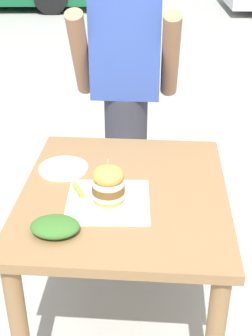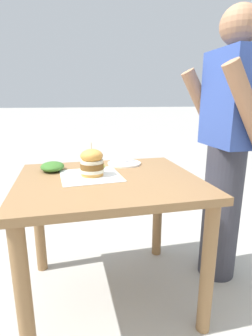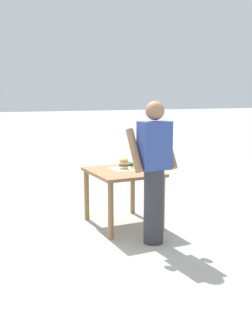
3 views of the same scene
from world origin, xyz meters
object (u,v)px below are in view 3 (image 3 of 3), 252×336
Objects in this scene: side_salad at (128,164)px; pickle_spear at (134,168)px; side_plate_with_forks at (147,170)px; patio_table at (123,180)px; sandwich at (124,163)px; diner_across_table at (154,171)px.

pickle_spear is at bearing 81.58° from side_salad.
patio_table is at bearing -28.41° from side_plate_with_forks.
sandwich is at bearing 52.87° from side_salad.
diner_across_table reaches higher than pickle_spear.
sandwich reaches higher than side_plate_with_forks.
sandwich reaches higher than patio_table.
patio_table is 0.24m from pickle_spear.
patio_table is 10.16× the size of pickle_spear.
sandwich is 0.28m from side_salad.
sandwich reaches higher than pickle_spear.
side_plate_with_forks is at bearing 151.59° from patio_table.
patio_table is 0.58× the size of diner_across_table.
side_plate_with_forks is 0.13× the size of diner_across_table.
pickle_spear is 0.44× the size of side_plate_with_forks.
patio_table is 0.35m from side_plate_with_forks.
diner_across_table is (0.24, 0.60, 0.12)m from side_plate_with_forks.
side_salad reaches higher than patio_table.
patio_table is at bearing -86.25° from diner_across_table.
patio_table is 0.80m from diner_across_table.
side_plate_with_forks is at bearing 97.48° from side_salad.
sandwich is (-0.06, -0.08, 0.21)m from patio_table.
patio_table is at bearing 53.65° from side_salad.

